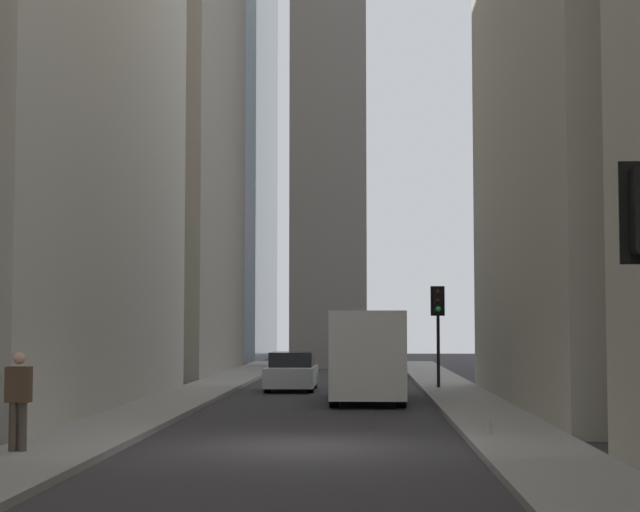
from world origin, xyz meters
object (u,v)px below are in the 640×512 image
(delivery_truck, at_px, (367,356))
(sedan_silver, at_px, (292,372))
(traffic_light_midblock, at_px, (438,313))
(pedestrian, at_px, (18,397))
(discarded_bottle, at_px, (491,430))

(delivery_truck, bearing_deg, sedan_silver, 26.07)
(sedan_silver, bearing_deg, traffic_light_midblock, -92.73)
(sedan_silver, height_order, pedestrian, pedestrian)
(traffic_light_midblock, height_order, discarded_bottle, traffic_light_midblock)
(discarded_bottle, bearing_deg, traffic_light_midblock, -0.37)
(traffic_light_midblock, xyz_separation_m, pedestrian, (-19.70, 9.03, -1.75))
(delivery_truck, bearing_deg, discarded_bottle, -167.14)
(pedestrian, distance_m, discarded_bottle, 9.51)
(delivery_truck, height_order, sedan_silver, delivery_truck)
(delivery_truck, xyz_separation_m, traffic_light_midblock, (5.47, -2.63, 1.41))
(traffic_light_midblock, bearing_deg, pedestrian, 155.37)
(traffic_light_midblock, xyz_separation_m, discarded_bottle, (-16.53, 0.11, -2.62))
(delivery_truck, relative_size, sedan_silver, 1.50)
(sedan_silver, bearing_deg, pedestrian, 169.78)
(traffic_light_midblock, relative_size, pedestrian, 2.08)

